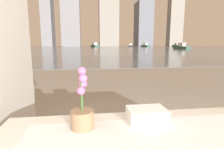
% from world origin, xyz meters
% --- Properties ---
extents(potted_orchid, '(0.14, 0.14, 0.37)m').
position_xyz_m(potted_orchid, '(-0.46, 0.89, 0.58)').
color(potted_orchid, '#8C6B4C').
rests_on(potted_orchid, bathtub).
extents(towel_stack, '(0.25, 0.17, 0.08)m').
position_xyz_m(towel_stack, '(-0.05, 0.95, 0.52)').
color(towel_stack, white).
rests_on(towel_stack, bathtub).
extents(harbor_water, '(180.00, 110.00, 0.01)m').
position_xyz_m(harbor_water, '(0.00, 62.00, 0.01)').
color(harbor_water, slate).
rests_on(harbor_water, ground_plane).
extents(harbor_boat_0, '(2.28, 4.00, 1.42)m').
position_xyz_m(harbor_boat_0, '(19.90, 36.53, 0.51)').
color(harbor_boat_0, '#335647').
rests_on(harbor_boat_0, harbor_water).
extents(harbor_boat_1, '(3.18, 5.27, 1.87)m').
position_xyz_m(harbor_boat_1, '(25.70, 79.59, 0.67)').
color(harbor_boat_1, '#335647').
rests_on(harbor_boat_1, harbor_water).
extents(harbor_boat_2, '(2.95, 4.48, 1.59)m').
position_xyz_m(harbor_boat_2, '(18.70, 79.53, 0.57)').
color(harbor_boat_2, '#2D2D33').
rests_on(harbor_boat_2, harbor_water).
extents(harbor_boat_4, '(3.36, 5.54, 1.96)m').
position_xyz_m(harbor_boat_4, '(2.07, 74.48, 0.70)').
color(harbor_boat_4, '#335647').
rests_on(harbor_boat_4, harbor_water).
extents(harbor_boat_5, '(2.53, 5.37, 1.93)m').
position_xyz_m(harbor_boat_5, '(41.42, 80.12, 0.69)').
color(harbor_boat_5, '#335647').
rests_on(harbor_boat_5, harbor_water).
extents(skyline_tower_0, '(8.05, 13.08, 22.37)m').
position_xyz_m(skyline_tower_0, '(-47.54, 118.00, 11.19)').
color(skyline_tower_0, '#4C515B').
rests_on(skyline_tower_0, ground_plane).
extents(skyline_tower_1, '(6.32, 12.21, 40.81)m').
position_xyz_m(skyline_tower_1, '(-25.67, 118.00, 20.41)').
color(skyline_tower_1, slate).
rests_on(skyline_tower_1, ground_plane).
extents(skyline_tower_2, '(11.51, 11.19, 43.90)m').
position_xyz_m(skyline_tower_2, '(-11.42, 118.00, 21.95)').
color(skyline_tower_2, slate).
rests_on(skyline_tower_2, ground_plane).
extents(skyline_tower_4, '(9.89, 13.49, 28.93)m').
position_xyz_m(skyline_tower_4, '(36.42, 118.00, 14.46)').
color(skyline_tower_4, slate).
rests_on(skyline_tower_4, ground_plane).
extents(skyline_tower_5, '(9.45, 6.11, 48.36)m').
position_xyz_m(skyline_tower_5, '(59.08, 118.00, 24.18)').
color(skyline_tower_5, gray).
rests_on(skyline_tower_5, ground_plane).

